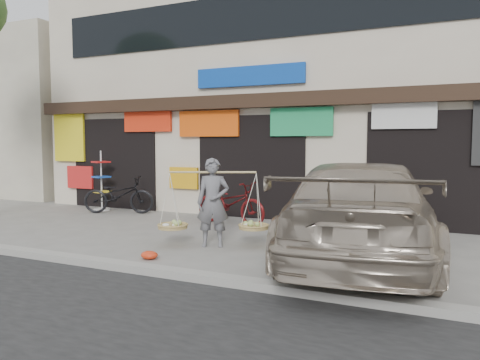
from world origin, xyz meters
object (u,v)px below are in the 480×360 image
at_px(street_vendor, 213,206).
at_px(bike_2, 231,203).
at_px(display_rack, 102,186).
at_px(bike_0, 119,195).
at_px(suv, 362,211).

xyz_separation_m(street_vendor, bike_2, (-0.76, 2.32, -0.26)).
relative_size(street_vendor, display_rack, 1.14).
bearing_deg(display_rack, bike_2, -7.14).
bearing_deg(bike_0, bike_2, -116.43).
relative_size(bike_2, suv, 0.33).
height_order(bike_0, display_rack, display_rack).
relative_size(bike_0, display_rack, 1.13).
height_order(bike_0, suv, suv).
height_order(bike_0, bike_2, bike_2).
bearing_deg(display_rack, suv, -18.66).
bearing_deg(street_vendor, suv, -19.79).
bearing_deg(suv, street_vendor, -3.89).
bearing_deg(bike_0, suv, -130.85).
xyz_separation_m(bike_2, display_rack, (-4.50, 0.56, 0.18)).
distance_m(street_vendor, bike_0, 5.10).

